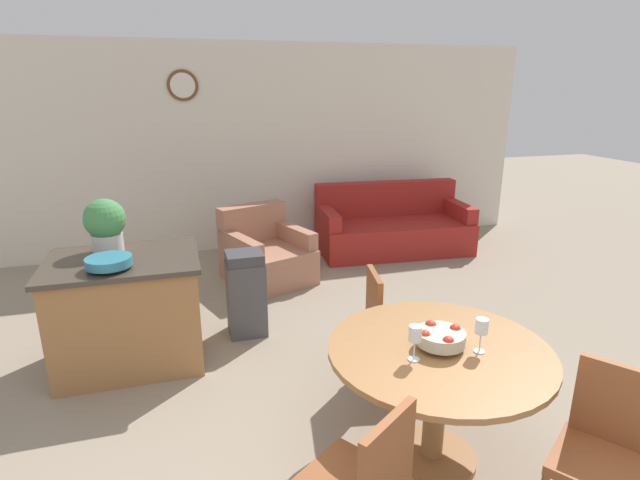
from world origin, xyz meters
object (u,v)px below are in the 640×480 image
Objects in this scene: fruit_bowl at (440,337)px; trash_bin at (246,294)px; dining_table at (438,374)px; dining_chair_near_right at (607,447)px; teal_bowl at (109,262)px; kitchen_island at (128,311)px; wine_glass_left at (415,335)px; potted_plant at (105,224)px; wine_glass_right at (482,328)px; armchair at (266,256)px; dining_chair_far_side at (389,322)px; couch at (392,228)px.

fruit_bowl is 2.14m from trash_bin.
dining_table is 1.43× the size of dining_chair_near_right.
teal_bowl reaches higher than trash_bin.
kitchen_island is 3.51× the size of teal_bowl.
wine_glass_left reaches higher than trash_bin.
potted_plant is (-1.90, 1.92, 0.29)m from fruit_bowl.
potted_plant reaches higher than wine_glass_right.
armchair is (-0.60, 3.27, -0.62)m from wine_glass_right.
dining_chair_near_right is 2.04× the size of potted_plant.
armchair is at bearing 97.40° from fruit_bowl.
teal_bowl reaches higher than dining_chair_near_right.
dining_chair_near_right is 1.00× the size of dining_chair_far_side.
dining_table is 6.31× the size of wine_glass_left.
potted_plant reaches higher than dining_chair_far_side.
dining_chair_near_right is at bearing -46.56° from potted_plant.
wine_glass_left is at bearing -159.13° from fruit_bowl.
dining_chair_near_right is 0.43× the size of couch.
kitchen_island is 0.99m from trash_bin.
dining_chair_near_right is at bearing 27.22° from dining_chair_far_side.
trash_bin is at bearing -6.88° from dining_chair_near_right.
armchair is at bearing -157.74° from couch.
couch is (1.25, 3.87, -0.60)m from wine_glass_right.
dining_chair_far_side is at bearing 96.02° from wine_glass_right.
wine_glass_right is at bearing -3.95° from wine_glass_left.
kitchen_island is at bearing 73.66° from teal_bowl.
dining_chair_near_right is at bearing -38.50° from wine_glass_left.
dining_chair_far_side is at bearing -17.78° from dining_chair_near_right.
teal_bowl is at bearing -150.53° from armchair.
trash_bin is at bearing -129.49° from dining_chair_far_side.
dining_table is 1.64× the size of trash_bin.
dining_chair_far_side is 0.77× the size of kitchen_island.
wine_glass_left is 4.22m from couch.
dining_table is 2.75m from potted_plant.
trash_bin is (-0.82, 1.93, -0.20)m from dining_table.
fruit_bowl is 0.23m from wine_glass_left.
wine_glass_right is 2.91m from potted_plant.
wine_glass_left is 2.27m from teal_bowl.
wine_glass_right is 0.10× the size of couch.
wine_glass_right is 0.18× the size of armchair.
potted_plant reaches higher than teal_bowl.
potted_plant is at bearing -107.68° from dining_chair_far_side.
dining_table is 2.47m from kitchen_island.
dining_chair_far_side is at bearing -97.83° from armchair.
dining_chair_near_right is 2.94m from trash_bin.
potted_plant is at bearing 118.45° from kitchen_island.
fruit_bowl is at bearing 144.46° from dining_table.
dining_chair_far_side reaches higher than armchair.
couch reaches higher than dining_chair_far_side.
wine_glass_left is 0.10× the size of couch.
wine_glass_right is at bearing -103.73° from couch.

